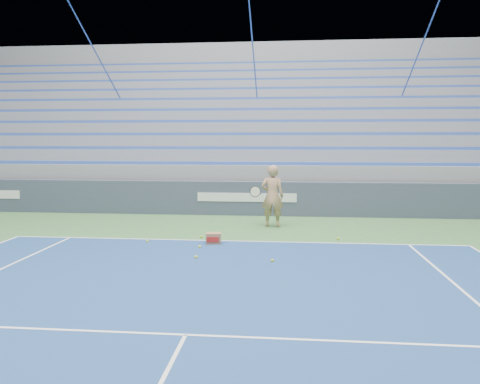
% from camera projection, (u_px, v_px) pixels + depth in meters
% --- Properties ---
extents(sponsor_barrier, '(30.00, 0.32, 1.10)m').
position_uv_depth(sponsor_barrier, '(247.00, 198.00, 15.19)').
color(sponsor_barrier, '#384155').
rests_on(sponsor_barrier, ground).
extents(bleachers, '(31.00, 9.15, 7.30)m').
position_uv_depth(bleachers, '(258.00, 142.00, 20.64)').
color(bleachers, gray).
rests_on(bleachers, ground).
extents(tennis_player, '(0.94, 0.85, 1.75)m').
position_uv_depth(tennis_player, '(272.00, 196.00, 13.12)').
color(tennis_player, tan).
rests_on(tennis_player, ground).
extents(ball_box, '(0.38, 0.32, 0.26)m').
position_uv_depth(ball_box, '(214.00, 238.00, 11.01)').
color(ball_box, '#8E6345').
rests_on(ball_box, ground).
extents(tennis_ball_0, '(0.07, 0.07, 0.07)m').
position_uv_depth(tennis_ball_0, '(200.00, 247.00, 10.58)').
color(tennis_ball_0, '#C7DF2D').
rests_on(tennis_ball_0, ground).
extents(tennis_ball_1, '(0.07, 0.07, 0.07)m').
position_uv_depth(tennis_ball_1, '(147.00, 241.00, 11.16)').
color(tennis_ball_1, '#C7DF2D').
rests_on(tennis_ball_1, ground).
extents(tennis_ball_2, '(0.07, 0.07, 0.07)m').
position_uv_depth(tennis_ball_2, '(272.00, 261.00, 9.38)').
color(tennis_ball_2, '#C7DF2D').
rests_on(tennis_ball_2, ground).
extents(tennis_ball_3, '(0.07, 0.07, 0.07)m').
position_uv_depth(tennis_ball_3, '(196.00, 257.00, 9.66)').
color(tennis_ball_3, '#C7DF2D').
rests_on(tennis_ball_3, ground).
extents(tennis_ball_4, '(0.07, 0.07, 0.07)m').
position_uv_depth(tennis_ball_4, '(338.00, 239.00, 11.45)').
color(tennis_ball_4, '#C7DF2D').
rests_on(tennis_ball_4, ground).
extents(tennis_ball_5, '(0.07, 0.07, 0.07)m').
position_uv_depth(tennis_ball_5, '(201.00, 237.00, 11.68)').
color(tennis_ball_5, '#C7DF2D').
rests_on(tennis_ball_5, ground).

